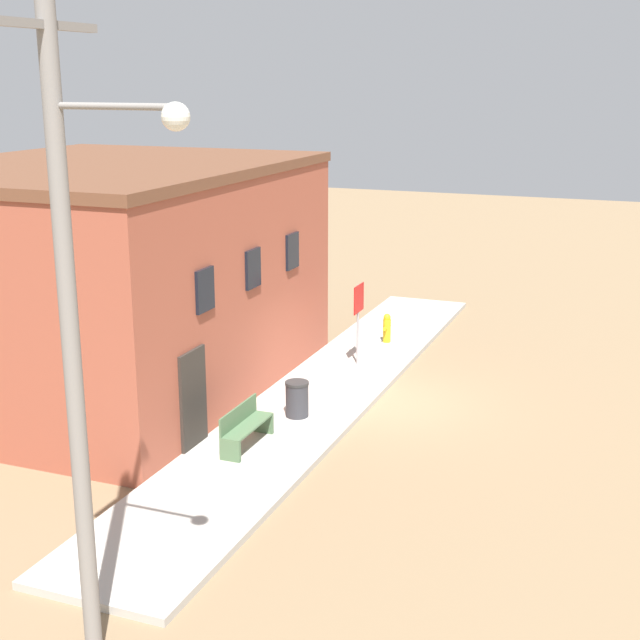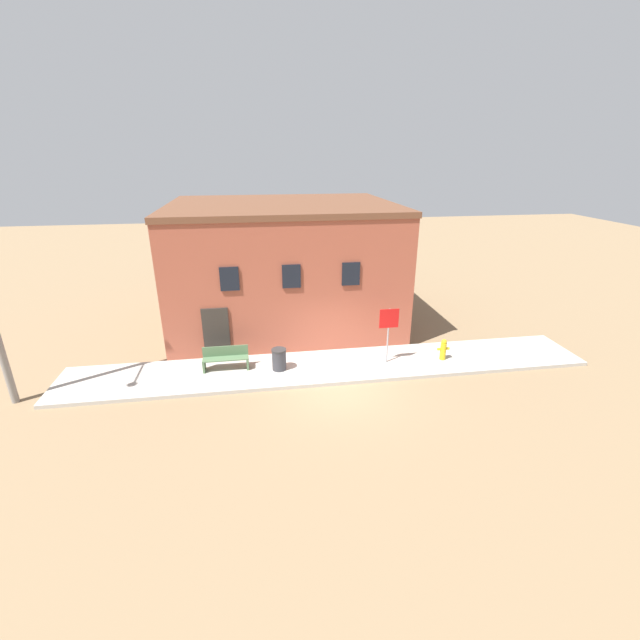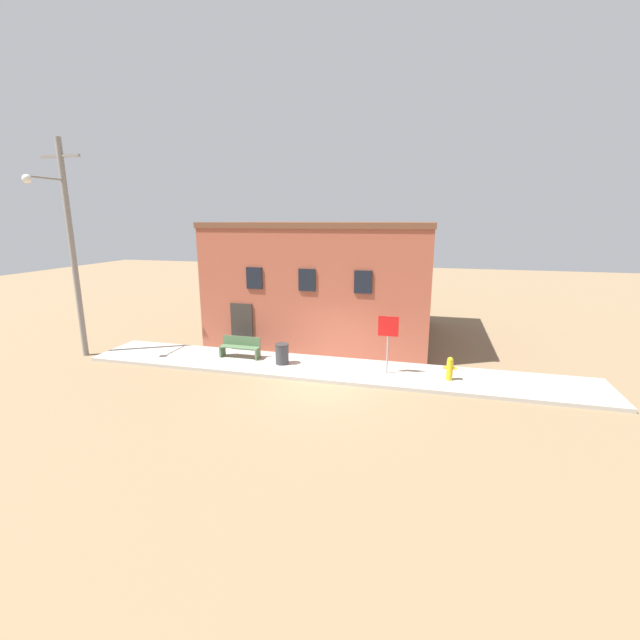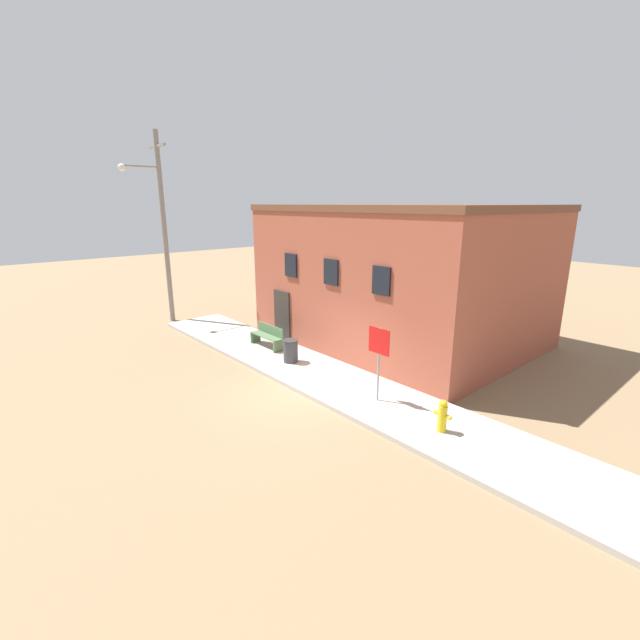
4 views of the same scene
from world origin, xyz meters
name	(u,v)px [view 1 (image 1 of 4)]	position (x,y,z in m)	size (l,w,h in m)	color
ground_plane	(377,401)	(0.00, 0.00, 0.00)	(80.00, 80.00, 0.00)	#846B4C
sidewalk	(326,392)	(0.00, 1.33, 0.07)	(19.67, 2.67, 0.14)	#B2ADA3
brick_building	(105,277)	(-1.27, 6.68, 2.80)	(9.93, 8.15, 5.59)	#9E4C38
fire_hydrant	(387,328)	(4.43, 1.14, 0.56)	(0.48, 0.23, 0.84)	gold
stop_sign	(358,308)	(2.20, 1.26, 1.67)	(0.74, 0.06, 2.17)	gray
bench	(245,426)	(-3.87, 1.64, 0.57)	(1.66, 0.44, 0.86)	#4C6B47
trash_bin	(297,399)	(-1.92, 1.29, 0.55)	(0.54, 0.54, 0.82)	#333338
utility_pole	(77,315)	(-10.65, 0.50, 4.76)	(1.80, 1.89, 8.82)	gray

